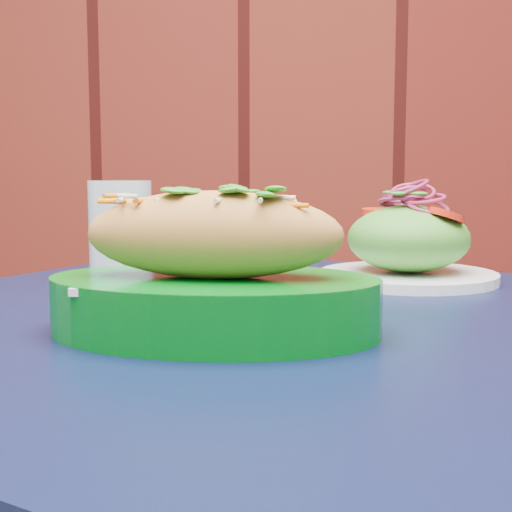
# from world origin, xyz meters

# --- Properties ---
(cafe_table) EXTENTS (1.06, 1.06, 0.75)m
(cafe_table) POSITION_xyz_m (-0.23, 1.80, 0.66)
(cafe_table) COLOR black
(cafe_table) RESTS_ON ground
(banh_mi_basket) EXTENTS (0.28, 0.19, 0.13)m
(banh_mi_basket) POSITION_xyz_m (-0.26, 1.70, 0.80)
(banh_mi_basket) COLOR #006211
(banh_mi_basket) RESTS_ON cafe_table
(salad_plate) EXTENTS (0.22, 0.22, 0.12)m
(salad_plate) POSITION_xyz_m (-0.07, 2.01, 0.79)
(salad_plate) COLOR white
(salad_plate) RESTS_ON cafe_table
(water_glass) EXTENTS (0.08, 0.08, 0.12)m
(water_glass) POSITION_xyz_m (-0.42, 1.97, 0.81)
(water_glass) COLOR silver
(water_glass) RESTS_ON cafe_table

